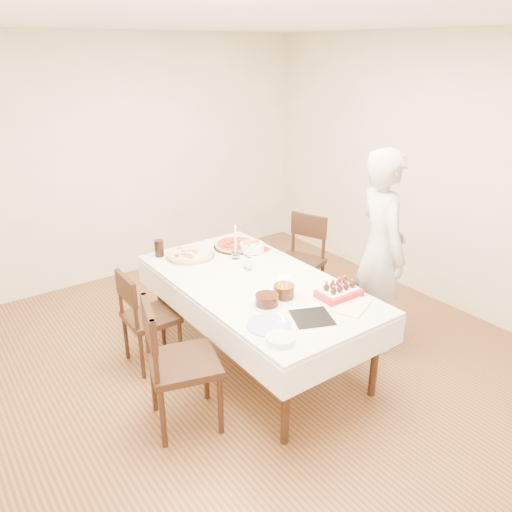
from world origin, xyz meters
TOP-DOWN VIEW (x-y plane):
  - floor at (0.00, 0.00)m, footprint 5.00×5.00m
  - wall_back at (0.00, 2.50)m, footprint 4.50×0.04m
  - wall_right at (2.25, 0.00)m, footprint 0.04×5.00m
  - ceiling at (0.00, 0.00)m, footprint 5.00×5.00m
  - dining_table at (0.02, 0.10)m, footprint 1.18×2.16m
  - chair_right_savory at (0.95, 0.65)m, footprint 0.62×0.62m
  - chair_left_savory at (-0.73, 0.58)m, footprint 0.45×0.45m
  - chair_left_dessert at (-0.86, -0.25)m, footprint 0.63×0.63m
  - person at (1.06, -0.30)m, footprint 0.66×0.77m
  - pizza_white at (-0.18, 0.87)m, footprint 0.50×0.50m
  - pizza_pepperoni at (0.30, 0.83)m, footprint 0.49×0.49m
  - red_placemat at (0.41, 0.68)m, footprint 0.29×0.29m
  - pasta_bowl at (0.37, 0.65)m, footprint 0.29×0.29m
  - taper_candle at (0.15, 0.60)m, footprint 0.09×0.09m
  - shaker_pair at (0.10, 0.32)m, footprint 0.12×0.12m
  - cola_glass at (-0.39, 1.05)m, footprint 0.10×0.10m
  - layer_cake at (-0.17, -0.29)m, footprint 0.25×0.25m
  - cake_board at (-0.02, -0.62)m, footprint 0.36×0.36m
  - birthday_cake at (0.02, -0.26)m, footprint 0.17×0.17m
  - strawberry_box at (0.37, -0.50)m, footprint 0.34×0.23m
  - box_lid at (0.33, -0.67)m, footprint 0.38×0.32m
  - plate_stack at (-0.39, -0.73)m, footprint 0.23×0.23m
  - china_plate at (-0.33, -0.53)m, footprint 0.39×0.39m

SIDE VIEW (x-z plane):
  - floor at x=0.00m, z-range 0.00..0.00m
  - dining_table at x=0.02m, z-range 0.00..0.75m
  - chair_left_savory at x=-0.73m, z-range 0.00..0.87m
  - chair_right_savory at x=0.95m, z-range 0.00..0.95m
  - chair_left_dessert at x=-0.86m, z-range 0.00..1.00m
  - red_placemat at x=0.41m, z-range 0.75..0.75m
  - cake_board at x=-0.02m, z-range 0.74..0.76m
  - box_lid at x=0.33m, z-range 0.74..0.76m
  - china_plate at x=-0.33m, z-range 0.75..0.76m
  - plate_stack at x=-0.39m, z-range 0.75..0.79m
  - pizza_white at x=-0.18m, z-range 0.75..0.79m
  - pizza_pepperoni at x=0.30m, z-range 0.75..0.79m
  - strawberry_box at x=0.37m, z-range 0.75..0.83m
  - pasta_bowl at x=0.37m, z-range 0.76..0.83m
  - layer_cake at x=-0.17m, z-range 0.75..0.84m
  - shaker_pair at x=0.10m, z-range 0.75..0.86m
  - cola_glass at x=-0.39m, z-range 0.75..0.91m
  - birthday_cake at x=0.02m, z-range 0.76..0.92m
  - person at x=1.06m, z-range 0.00..1.79m
  - taper_candle at x=0.15m, z-range 0.75..1.08m
  - wall_back at x=0.00m, z-range 0.00..2.70m
  - wall_right at x=2.25m, z-range 0.00..2.70m
  - ceiling at x=0.00m, z-range 2.70..2.70m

